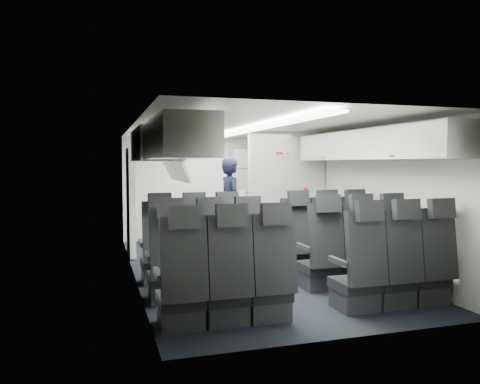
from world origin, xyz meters
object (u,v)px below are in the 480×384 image
seat_row_mid (283,261)px  seat_row_rear (315,278)px  seat_row_front (259,248)px  carry_on_bag (159,150)px  flight_attendant (231,205)px  boarding_door (131,201)px  galley_unit (251,194)px

seat_row_mid → seat_row_rear: bearing=-90.0°
seat_row_front → carry_on_bag: bearing=-178.1°
carry_on_bag → flight_attendant: bearing=71.1°
seat_row_mid → boarding_door: boarding_door is taller
seat_row_front → galley_unit: bearing=73.7°
seat_row_front → carry_on_bag: carry_on_bag is taller
boarding_door → flight_attendant: boarding_door is taller
seat_row_mid → flight_attendant: 2.84m
seat_row_mid → seat_row_rear: size_ratio=1.00×
seat_row_front → seat_row_mid: size_ratio=1.00×
seat_row_rear → boarding_door: 4.25m
seat_row_front → flight_attendant: 1.96m
galley_unit → carry_on_bag: size_ratio=4.43×
flight_attendant → carry_on_bag: carry_on_bag is taller
galley_unit → carry_on_bag: (-2.36, -3.30, 0.84)m
boarding_door → galley_unit: bearing=24.3°
flight_attendant → boarding_door: bearing=78.6°
galley_unit → flight_attendant: size_ratio=1.11×
galley_unit → boarding_door: 2.84m
seat_row_front → seat_row_rear: same height
seat_row_rear → flight_attendant: 3.73m
seat_row_front → seat_row_mid: same height
seat_row_front → flight_attendant: (0.13, 1.91, 0.45)m
seat_row_front → boarding_door: bearing=128.2°
seat_row_mid → flight_attendant: flight_attendant is taller
seat_row_front → seat_row_mid: 0.90m
seat_row_mid → carry_on_bag: 2.15m
seat_row_rear → flight_attendant: bearing=88.1°
seat_row_front → boarding_door: 2.71m
seat_row_front → carry_on_bag: (-1.41, -0.05, 1.38)m
boarding_door → carry_on_bag: (0.23, -2.13, 0.83)m
boarding_door → flight_attendant: 1.78m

